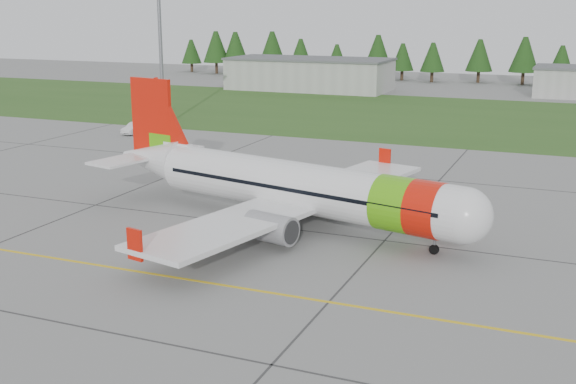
% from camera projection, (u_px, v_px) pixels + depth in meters
% --- Properties ---
extents(ground, '(320.00, 320.00, 0.00)m').
position_uv_depth(ground, '(94.00, 329.00, 37.14)').
color(ground, gray).
rests_on(ground, ground).
extents(aircraft, '(33.61, 31.56, 10.32)m').
position_uv_depth(aircraft, '(294.00, 187.00, 54.38)').
color(aircraft, silver).
rests_on(aircraft, ground).
extents(service_van, '(1.56, 1.48, 4.46)m').
position_uv_depth(service_van, '(134.00, 117.00, 94.68)').
color(service_van, silver).
rests_on(service_van, ground).
extents(grass_strip, '(320.00, 50.00, 0.03)m').
position_uv_depth(grass_strip, '(427.00, 116.00, 110.55)').
color(grass_strip, '#30561E').
rests_on(grass_strip, ground).
extents(taxi_guideline, '(120.00, 0.25, 0.02)m').
position_uv_depth(taxi_guideline, '(175.00, 277.00, 44.30)').
color(taxi_guideline, gold).
rests_on(taxi_guideline, ground).
extents(hangar_west, '(32.00, 14.00, 6.00)m').
position_uv_depth(hangar_west, '(310.00, 75.00, 146.00)').
color(hangar_west, '#A8A8A3').
rests_on(hangar_west, ground).
extents(floodlight_mast, '(0.50, 0.50, 20.00)m').
position_uv_depth(floodlight_mast, '(161.00, 54.00, 98.46)').
color(floodlight_mast, slate).
rests_on(floodlight_mast, ground).
extents(treeline, '(160.00, 8.00, 10.00)m').
position_uv_depth(treeline, '(481.00, 60.00, 159.45)').
color(treeline, '#1C3F14').
rests_on(treeline, ground).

